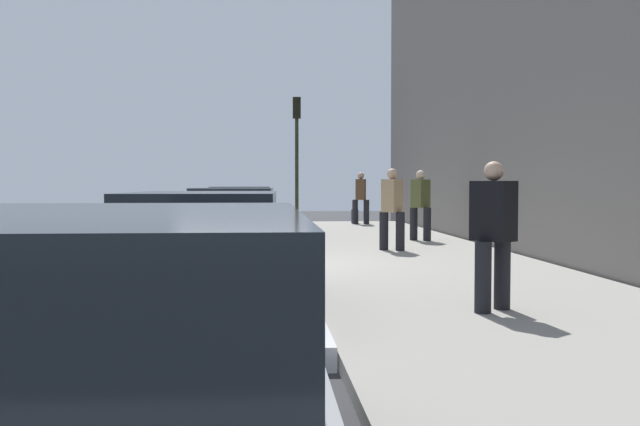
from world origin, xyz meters
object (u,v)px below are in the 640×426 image
at_px(parked_car_white, 234,224).
at_px(pedestrian_brown_coat, 361,197).
at_px(parked_car_silver, 91,405).
at_px(pedestrian_tan_coat, 392,207).
at_px(parked_car_charcoal, 241,213).
at_px(pedestrian_black_coat, 493,231).
at_px(pedestrian_olive_coat, 421,203).
at_px(parked_car_navy, 205,258).
at_px(rolling_suitcase, 355,216).
at_px(traffic_light_pole, 297,139).

height_order(parked_car_white, pedestrian_brown_coat, pedestrian_brown_coat).
distance_m(parked_car_silver, pedestrian_tan_coat, 13.32).
bearing_deg(parked_car_charcoal, pedestrian_black_coat, -165.74).
height_order(pedestrian_olive_coat, pedestrian_brown_coat, pedestrian_brown_coat).
height_order(parked_car_white, pedestrian_olive_coat, pedestrian_olive_coat).
bearing_deg(pedestrian_brown_coat, parked_car_navy, 166.50).
bearing_deg(rolling_suitcase, pedestrian_brown_coat, -164.37).
xyz_separation_m(pedestrian_olive_coat, pedestrian_black_coat, (-10.17, 1.40, -0.04)).
bearing_deg(pedestrian_brown_coat, pedestrian_tan_coat, 176.04).
height_order(pedestrian_black_coat, pedestrian_tan_coat, pedestrian_tan_coat).
bearing_deg(pedestrian_tan_coat, parked_car_silver, 164.80).
bearing_deg(rolling_suitcase, pedestrian_tan_coat, 177.02).
xyz_separation_m(parked_car_navy, parked_car_charcoal, (12.29, -0.08, 0.00)).
bearing_deg(traffic_light_pole, parked_car_white, 169.29).
height_order(parked_car_charcoal, pedestrian_brown_coat, pedestrian_brown_coat).
height_order(parked_car_navy, rolling_suitcase, parked_car_navy).
xyz_separation_m(pedestrian_olive_coat, rolling_suitcase, (8.06, 0.65, -0.70)).
bearing_deg(rolling_suitcase, pedestrian_black_coat, 177.63).
xyz_separation_m(parked_car_white, pedestrian_black_coat, (-7.18, -3.20, 0.31)).
bearing_deg(pedestrian_tan_coat, pedestrian_olive_coat, -24.74).
distance_m(parked_car_white, rolling_suitcase, 11.74).
distance_m(pedestrian_olive_coat, pedestrian_black_coat, 10.26).
distance_m(parked_car_navy, pedestrian_tan_coat, 8.06).
distance_m(pedestrian_brown_coat, rolling_suitcase, 0.91).
relative_size(parked_car_navy, rolling_suitcase, 5.49).
relative_size(pedestrian_brown_coat, rolling_suitcase, 2.13).
height_order(parked_car_navy, parked_car_charcoal, same).
height_order(parked_car_silver, parked_car_navy, same).
height_order(pedestrian_olive_coat, traffic_light_pole, traffic_light_pole).
xyz_separation_m(parked_car_silver, parked_car_white, (12.46, -0.09, -0.00)).
bearing_deg(parked_car_navy, pedestrian_black_coat, -95.21).
relative_size(parked_car_silver, pedestrian_tan_coat, 2.50).
height_order(parked_car_charcoal, pedestrian_olive_coat, pedestrian_olive_coat).
relative_size(pedestrian_olive_coat, pedestrian_brown_coat, 0.97).
bearing_deg(pedestrian_olive_coat, pedestrian_brown_coat, 3.79).
xyz_separation_m(parked_car_white, parked_car_charcoal, (5.42, -0.00, 0.00)).
xyz_separation_m(parked_car_charcoal, rolling_suitcase, (5.63, -3.95, -0.35)).
relative_size(parked_car_silver, rolling_suitcase, 5.15).
bearing_deg(pedestrian_black_coat, traffic_light_pole, 4.99).
xyz_separation_m(pedestrian_tan_coat, pedestrian_brown_coat, (10.14, -0.70, 0.03)).
bearing_deg(parked_car_white, rolling_suitcase, -19.69).
bearing_deg(parked_car_white, pedestrian_brown_coat, -21.28).
bearing_deg(pedestrian_brown_coat, parked_car_charcoal, 141.26).
xyz_separation_m(pedestrian_black_coat, rolling_suitcase, (18.23, -0.75, -0.66)).
bearing_deg(parked_car_silver, pedestrian_olive_coat, -16.89).
height_order(pedestrian_brown_coat, rolling_suitcase, pedestrian_brown_coat).
bearing_deg(pedestrian_olive_coat, parked_car_silver, 163.11).
bearing_deg(pedestrian_olive_coat, parked_car_navy, 154.65).
xyz_separation_m(parked_car_white, pedestrian_tan_coat, (0.39, -3.40, 0.34)).
height_order(pedestrian_tan_coat, traffic_light_pole, traffic_light_pole).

